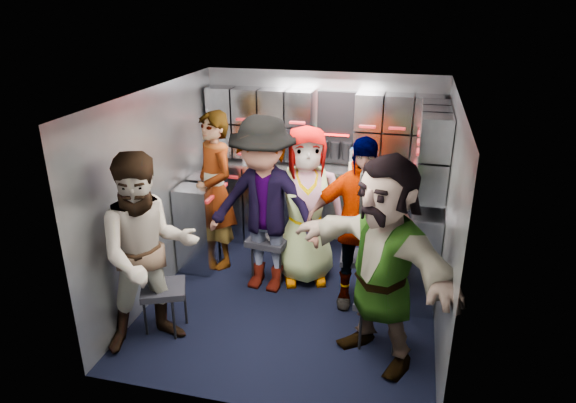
% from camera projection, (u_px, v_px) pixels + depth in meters
% --- Properties ---
extents(floor, '(3.00, 3.00, 0.00)m').
position_uv_depth(floor, '(293.00, 300.00, 5.25)').
color(floor, black).
rests_on(floor, ground).
extents(wall_back, '(2.80, 0.04, 2.10)m').
position_uv_depth(wall_back, '(322.00, 160.00, 6.21)').
color(wall_back, gray).
rests_on(wall_back, ground).
extents(wall_left, '(0.04, 3.00, 2.10)m').
position_uv_depth(wall_left, '(158.00, 193.00, 5.17)').
color(wall_left, gray).
rests_on(wall_left, ground).
extents(wall_right, '(0.04, 3.00, 2.10)m').
position_uv_depth(wall_right, '(447.00, 220.00, 4.55)').
color(wall_right, gray).
rests_on(wall_right, ground).
extents(ceiling, '(2.80, 3.00, 0.02)m').
position_uv_depth(ceiling, '(294.00, 95.00, 4.47)').
color(ceiling, silver).
rests_on(ceiling, wall_back).
extents(cart_bank_back, '(2.68, 0.38, 0.99)m').
position_uv_depth(cart_bank_back, '(317.00, 208.00, 6.23)').
color(cart_bank_back, '#90959F').
rests_on(cart_bank_back, ground).
extents(cart_bank_left, '(0.38, 0.76, 0.99)m').
position_uv_depth(cart_bank_left, '(203.00, 223.00, 5.84)').
color(cart_bank_left, '#90959F').
rests_on(cart_bank_left, ground).
extents(counter, '(2.68, 0.42, 0.03)m').
position_uv_depth(counter, '(318.00, 168.00, 6.03)').
color(counter, silver).
rests_on(counter, cart_bank_back).
extents(locker_bank_back, '(2.68, 0.28, 0.82)m').
position_uv_depth(locker_bank_back, '(320.00, 127.00, 5.91)').
color(locker_bank_back, '#90959F').
rests_on(locker_bank_back, wall_back).
extents(locker_bank_right, '(0.28, 1.00, 0.82)m').
position_uv_depth(locker_bank_right, '(433.00, 150.00, 5.05)').
color(locker_bank_right, '#90959F').
rests_on(locker_bank_right, wall_right).
extents(right_cabinet, '(0.28, 1.20, 1.00)m').
position_uv_depth(right_cabinet, '(423.00, 244.00, 5.33)').
color(right_cabinet, '#90959F').
rests_on(right_cabinet, ground).
extents(coffee_niche, '(0.46, 0.16, 0.84)m').
position_uv_depth(coffee_niche, '(337.00, 128.00, 5.93)').
color(coffee_niche, black).
rests_on(coffee_niche, wall_back).
extents(red_latch_strip, '(2.60, 0.02, 0.03)m').
position_uv_depth(red_latch_strip, '(315.00, 184.00, 5.90)').
color(red_latch_strip, '#AB1A1E').
rests_on(red_latch_strip, cart_bank_back).
extents(jump_seat_near_left, '(0.50, 0.49, 0.46)m').
position_uv_depth(jump_seat_near_left, '(164.00, 291.00, 4.66)').
color(jump_seat_near_left, black).
rests_on(jump_seat_near_left, ground).
extents(jump_seat_mid_left, '(0.47, 0.45, 0.50)m').
position_uv_depth(jump_seat_mid_left, '(269.00, 242.00, 5.51)').
color(jump_seat_mid_left, black).
rests_on(jump_seat_mid_left, ground).
extents(jump_seat_center, '(0.44, 0.42, 0.44)m').
position_uv_depth(jump_seat_center, '(308.00, 239.00, 5.69)').
color(jump_seat_center, black).
rests_on(jump_seat_center, ground).
extents(jump_seat_mid_right, '(0.39, 0.38, 0.43)m').
position_uv_depth(jump_seat_mid_right, '(359.00, 260.00, 5.25)').
color(jump_seat_mid_right, black).
rests_on(jump_seat_mid_right, ground).
extents(jump_seat_near_right, '(0.44, 0.42, 0.47)m').
position_uv_depth(jump_seat_near_right, '(380.00, 303.00, 4.46)').
color(jump_seat_near_right, black).
rests_on(jump_seat_near_right, ground).
extents(attendant_standing, '(0.76, 0.76, 1.78)m').
position_uv_depth(attendant_standing, '(215.00, 191.00, 5.68)').
color(attendant_standing, black).
rests_on(attendant_standing, ground).
extents(attendant_arc_a, '(1.09, 1.06, 1.77)m').
position_uv_depth(attendant_arc_a, '(148.00, 253.00, 4.32)').
color(attendant_arc_a, black).
rests_on(attendant_arc_a, ground).
extents(attendant_arc_b, '(1.27, 0.82, 1.85)m').
position_uv_depth(attendant_arc_b, '(264.00, 206.00, 5.17)').
color(attendant_arc_b, black).
rests_on(attendant_arc_b, ground).
extents(attendant_arc_c, '(0.96, 0.77, 1.71)m').
position_uv_depth(attendant_arc_c, '(306.00, 207.00, 5.35)').
color(attendant_arc_c, black).
rests_on(attendant_arc_c, ground).
extents(attendant_arc_d, '(1.05, 0.50, 1.74)m').
position_uv_depth(attendant_arc_d, '(359.00, 224.00, 4.91)').
color(attendant_arc_d, black).
rests_on(attendant_arc_d, ground).
extents(attendant_arc_e, '(1.67, 1.45, 1.82)m').
position_uv_depth(attendant_arc_e, '(382.00, 263.00, 4.12)').
color(attendant_arc_e, black).
rests_on(attendant_arc_e, ground).
extents(bottle_left, '(0.06, 0.06, 0.25)m').
position_uv_depth(bottle_left, '(244.00, 152.00, 6.13)').
color(bottle_left, white).
rests_on(bottle_left, counter).
extents(bottle_mid, '(0.06, 0.06, 0.23)m').
position_uv_depth(bottle_mid, '(268.00, 155.00, 6.07)').
color(bottle_mid, white).
rests_on(bottle_mid, counter).
extents(bottle_right, '(0.06, 0.06, 0.25)m').
position_uv_depth(bottle_right, '(352.00, 160.00, 5.85)').
color(bottle_right, white).
rests_on(bottle_right, counter).
extents(cup_left, '(0.08, 0.08, 0.10)m').
position_uv_depth(cup_left, '(217.00, 157.00, 6.23)').
color(cup_left, tan).
rests_on(cup_left, counter).
extents(cup_right, '(0.09, 0.09, 0.10)m').
position_uv_depth(cup_right, '(352.00, 167.00, 5.87)').
color(cup_right, tan).
rests_on(cup_right, counter).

